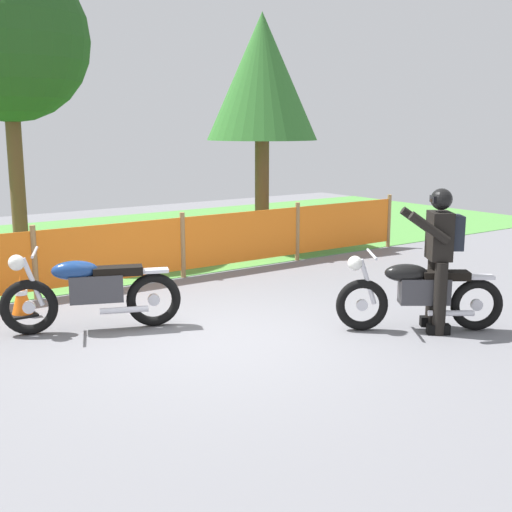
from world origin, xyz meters
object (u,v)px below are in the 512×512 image
Objects in this scene: motorcycle_trailing at (419,293)px; rider_trailing at (439,252)px; traffic_cone at (21,296)px; motorcycle_lead at (91,291)px.

rider_trailing is (0.18, -0.12, 0.50)m from motorcycle_trailing.
motorcycle_trailing is at bearing -42.43° from traffic_cone.
traffic_cone is at bearing -6.83° from rider_trailing.
motorcycle_trailing is 0.54m from rider_trailing.
traffic_cone is at bearing -43.75° from motorcycle_lead.
motorcycle_trailing reaches higher than traffic_cone.
motorcycle_lead is 1.23m from traffic_cone.
motorcycle_trailing is 4.96m from traffic_cone.
motorcycle_lead is 3.74× the size of traffic_cone.
motorcycle_trailing is 0.99× the size of rider_trailing.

